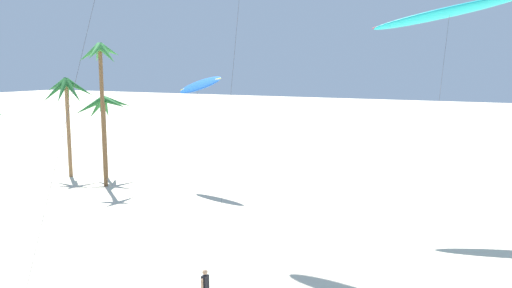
# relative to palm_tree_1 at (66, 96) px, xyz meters

# --- Properties ---
(palm_tree_1) EXTENTS (4.50, 4.03, 8.48)m
(palm_tree_1) POSITION_rel_palm_tree_1_xyz_m (0.00, 0.00, 0.00)
(palm_tree_1) COLOR olive
(palm_tree_1) RESTS_ON ground
(palm_tree_3) EXTENTS (3.29, 3.77, 11.22)m
(palm_tree_3) POSITION_rel_palm_tree_1_xyz_m (5.27, -1.39, 2.24)
(palm_tree_3) COLOR brown
(palm_tree_3) RESTS_ON ground
(palm_tree_4) EXTENTS (4.74, 4.71, 7.00)m
(palm_tree_4) POSITION_rel_palm_tree_1_xyz_m (3.26, 0.96, -1.07)
(palm_tree_4) COLOR brown
(palm_tree_4) RESTS_ON ground
(flying_kite_7) EXTENTS (8.49, 10.75, 13.93)m
(flying_kite_7) POSITION_rel_palm_tree_1_xyz_m (30.18, 0.68, 5.61)
(flying_kite_7) COLOR #19B2B7
(flying_kite_7) RESTS_ON ground
(flying_kite_9) EXTENTS (4.47, 3.21, 9.04)m
(flying_kite_9) POSITION_rel_palm_tree_1_xyz_m (12.33, 1.59, 1.05)
(flying_kite_9) COLOR blue
(flying_kite_9) RESTS_ON ground
(person_mid_field) EXTENTS (0.21, 0.51, 1.71)m
(person_mid_field) POSITION_rel_palm_tree_1_xyz_m (23.77, -15.92, -6.01)
(person_mid_field) COLOR #338E56
(person_mid_field) RESTS_ON ground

